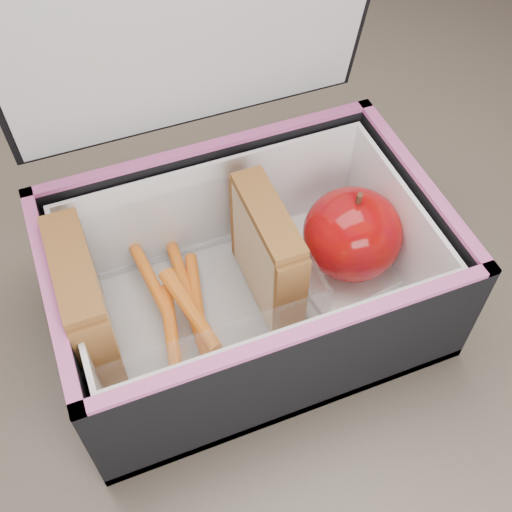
# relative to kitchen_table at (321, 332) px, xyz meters

# --- Properties ---
(kitchen_table) EXTENTS (1.20, 0.80, 0.75)m
(kitchen_table) POSITION_rel_kitchen_table_xyz_m (0.00, 0.00, 0.00)
(kitchen_table) COLOR brown
(kitchen_table) RESTS_ON ground
(lunch_bag) EXTENTS (0.29, 0.23, 0.29)m
(lunch_bag) POSITION_rel_kitchen_table_xyz_m (-0.08, -0.01, 0.15)
(lunch_bag) COLOR black
(lunch_bag) RESTS_ON kitchen_table
(plastic_tub) EXTENTS (0.18, 0.13, 0.08)m
(plastic_tub) POSITION_rel_kitchen_table_xyz_m (-0.13, -0.00, 0.14)
(plastic_tub) COLOR white
(plastic_tub) RESTS_ON lunch_bag
(sandwich_left) EXTENTS (0.03, 0.09, 0.11)m
(sandwich_left) POSITION_rel_kitchen_table_xyz_m (-0.20, -0.00, 0.16)
(sandwich_left) COLOR #CCB285
(sandwich_left) RESTS_ON plastic_tub
(sandwich_right) EXTENTS (0.02, 0.09, 0.10)m
(sandwich_right) POSITION_rel_kitchen_table_xyz_m (-0.06, -0.00, 0.16)
(sandwich_right) COLOR #CCB285
(sandwich_right) RESTS_ON plastic_tub
(carrot_sticks) EXTENTS (0.05, 0.13, 0.03)m
(carrot_sticks) POSITION_rel_kitchen_table_xyz_m (-0.13, 0.00, 0.12)
(carrot_sticks) COLOR orange
(carrot_sticks) RESTS_ON plastic_tub
(paper_napkin) EXTENTS (0.09, 0.09, 0.01)m
(paper_napkin) POSITION_rel_kitchen_table_xyz_m (0.01, -0.00, 0.11)
(paper_napkin) COLOR white
(paper_napkin) RESTS_ON lunch_bag
(red_apple) EXTENTS (0.10, 0.10, 0.08)m
(red_apple) POSITION_rel_kitchen_table_xyz_m (0.01, -0.00, 0.15)
(red_apple) COLOR maroon
(red_apple) RESTS_ON paper_napkin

